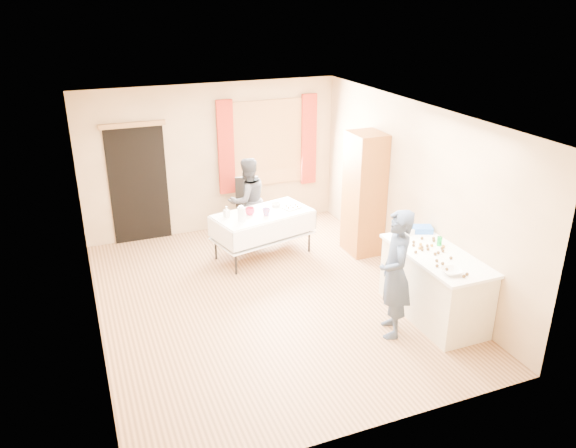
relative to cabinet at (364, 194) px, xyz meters
name	(u,v)px	position (x,y,z in m)	size (l,w,h in m)	color
floor	(268,300)	(-1.99, -0.93, -1.01)	(4.50, 5.50, 0.02)	#9E7047
ceiling	(265,114)	(-1.99, -0.93, 1.61)	(4.50, 5.50, 0.02)	white
wall_back	(213,159)	(-1.99, 1.83, 0.30)	(4.50, 0.02, 2.60)	tan
wall_front	(370,318)	(-1.99, -3.69, 0.30)	(4.50, 0.02, 2.60)	tan
wall_left	(86,239)	(-4.25, -0.93, 0.30)	(0.02, 5.50, 2.60)	tan
wall_right	(413,192)	(0.27, -0.93, 0.30)	(0.02, 5.50, 2.60)	tan
window_frame	(268,143)	(-0.99, 1.79, 0.50)	(1.32, 0.06, 1.52)	olive
window_pane	(268,143)	(-0.99, 1.78, 0.50)	(1.20, 0.02, 1.40)	white
curtain_left	(226,148)	(-1.77, 1.74, 0.50)	(0.28, 0.06, 1.65)	maroon
curtain_right	(309,140)	(-0.21, 1.74, 0.50)	(0.28, 0.06, 1.65)	maroon
doorway	(139,185)	(-3.29, 1.80, 0.00)	(0.95, 0.04, 2.00)	black
door_lintel	(132,125)	(-3.29, 1.77, 1.02)	(1.05, 0.06, 0.08)	olive
cabinet	(364,194)	(0.00, 0.00, 0.00)	(0.50, 0.60, 1.99)	brown
counter	(434,285)	(-0.10, -2.13, -0.54)	(0.76, 1.61, 0.91)	beige
party_table	(263,230)	(-1.58, 0.43, -0.55)	(1.70, 1.14, 0.75)	black
chair	(248,217)	(-1.50, 1.43, -0.70)	(0.49, 0.49, 0.99)	black
girl	(395,274)	(-0.82, -2.28, -0.17)	(0.59, 0.70, 1.65)	#243149
woman	(248,200)	(-1.61, 1.11, -0.27)	(0.82, 0.70, 1.46)	black
soda_can	(440,241)	(0.06, -1.93, -0.03)	(0.07, 0.07, 0.12)	#0B9C30
mixing_bowl	(451,272)	(-0.29, -2.66, -0.06)	(0.27, 0.27, 0.06)	white
foam_block	(408,232)	(-0.14, -1.49, -0.05)	(0.15, 0.10, 0.08)	white
blue_basket	(421,229)	(0.09, -1.46, -0.05)	(0.30, 0.20, 0.08)	blue
pitcher	(241,214)	(-1.99, 0.21, -0.14)	(0.11, 0.11, 0.22)	silver
cup_red	(250,211)	(-1.79, 0.42, -0.19)	(0.15, 0.15, 0.11)	#B51C3A
cup_rainbow	(266,212)	(-1.56, 0.29, -0.19)	(0.16, 0.16, 0.12)	red
small_bowl	(276,205)	(-1.28, 0.62, -0.22)	(0.20, 0.20, 0.05)	white
pastry_tray	(292,208)	(-1.07, 0.44, -0.24)	(0.28, 0.20, 0.02)	white
bottle	(227,212)	(-2.15, 0.46, -0.16)	(0.10, 0.10, 0.18)	white
cake_balls	(434,251)	(-0.15, -2.10, -0.07)	(0.51, 1.14, 0.04)	#3F2314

